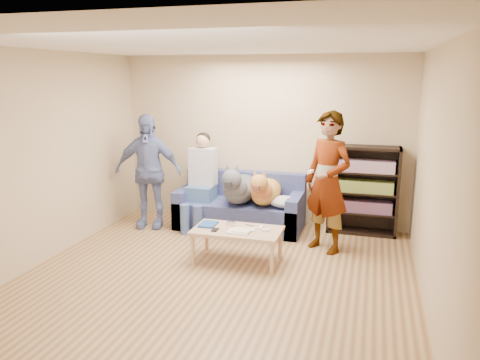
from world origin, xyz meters
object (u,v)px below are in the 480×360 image
(dog_gray, at_px, (240,188))
(coffee_table, at_px, (237,233))
(person_standing_left, at_px, (148,171))
(person_seated, at_px, (201,177))
(camera_silver, at_px, (231,224))
(sofa, at_px, (241,209))
(notebook_blue, at_px, (208,224))
(dog_tan, at_px, (265,191))
(bookshelf, at_px, (363,188))
(person_standing_right, at_px, (328,182))

(dog_gray, bearing_deg, coffee_table, -75.33)
(person_standing_left, bearing_deg, person_seated, 7.30)
(camera_silver, bearing_deg, sofa, 100.20)
(notebook_blue, height_order, dog_tan, dog_tan)
(dog_gray, bearing_deg, bookshelf, 13.12)
(coffee_table, bearing_deg, sofa, 104.26)
(person_standing_left, distance_m, coffee_table, 2.01)
(sofa, distance_m, dog_gray, 0.42)
(person_standing_left, relative_size, bookshelf, 1.34)
(notebook_blue, distance_m, person_seated, 1.31)
(person_standing_right, distance_m, camera_silver, 1.37)
(sofa, height_order, bookshelf, bookshelf)
(person_standing_left, distance_m, dog_tan, 1.80)
(notebook_blue, distance_m, bookshelf, 2.41)
(camera_silver, xyz_separation_m, bookshelf, (1.58, 1.44, 0.23))
(person_standing_left, relative_size, sofa, 0.91)
(notebook_blue, distance_m, sofa, 1.29)
(person_seated, relative_size, coffee_table, 1.34)
(coffee_table, bearing_deg, notebook_blue, 172.87)
(bookshelf, bearing_deg, person_seated, -171.44)
(dog_tan, bearing_deg, notebook_blue, -113.23)
(camera_silver, height_order, sofa, sofa)
(dog_gray, bearing_deg, dog_tan, 3.03)
(dog_tan, bearing_deg, person_standing_left, -173.28)
(notebook_blue, height_order, sofa, sofa)
(dog_gray, bearing_deg, person_standing_left, -172.28)
(person_standing_left, relative_size, camera_silver, 15.80)
(person_standing_right, bearing_deg, sofa, -172.35)
(notebook_blue, xyz_separation_m, coffee_table, (0.40, -0.05, -0.06))
(dog_gray, relative_size, coffee_table, 1.16)
(dog_gray, height_order, coffee_table, dog_gray)
(person_standing_right, distance_m, person_seated, 2.02)
(dog_tan, relative_size, coffee_table, 1.06)
(camera_silver, xyz_separation_m, person_seated, (-0.81, 1.08, 0.33))
(sofa, bearing_deg, bookshelf, 7.40)
(person_standing_left, height_order, notebook_blue, person_standing_left)
(notebook_blue, distance_m, coffee_table, 0.41)
(coffee_table, height_order, bookshelf, bookshelf)
(notebook_blue, bearing_deg, person_seated, 114.79)
(camera_silver, height_order, coffee_table, camera_silver)
(dog_gray, bearing_deg, sofa, 101.59)
(notebook_blue, bearing_deg, coffee_table, -7.13)
(notebook_blue, relative_size, dog_tan, 0.22)
(sofa, relative_size, person_seated, 1.29)
(camera_silver, distance_m, coffee_table, 0.18)
(person_standing_right, relative_size, coffee_table, 1.69)
(person_seated, xyz_separation_m, coffee_table, (0.93, -1.20, -0.40))
(notebook_blue, height_order, camera_silver, camera_silver)
(person_seated, bearing_deg, camera_silver, -53.09)
(person_standing_left, xyz_separation_m, coffee_table, (1.70, -0.96, -0.50))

